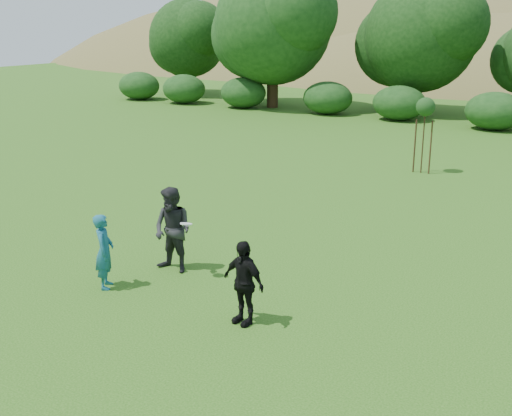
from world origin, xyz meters
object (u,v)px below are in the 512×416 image
at_px(sapling, 425,109).
at_px(player_black, 243,282).
at_px(player_grey, 173,230).
at_px(player_teal, 104,251).

bearing_deg(sapling, player_black, -86.74).
relative_size(player_grey, sapling, 0.70).
bearing_deg(player_black, player_teal, -167.01).
distance_m(player_black, sapling, 14.19).
relative_size(player_teal, sapling, 0.58).
distance_m(player_teal, sapling, 14.49).
bearing_deg(sapling, player_teal, -100.64).
bearing_deg(player_black, player_grey, 164.49).
distance_m(player_teal, player_black, 3.46).
bearing_deg(player_black, sapling, 105.00).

